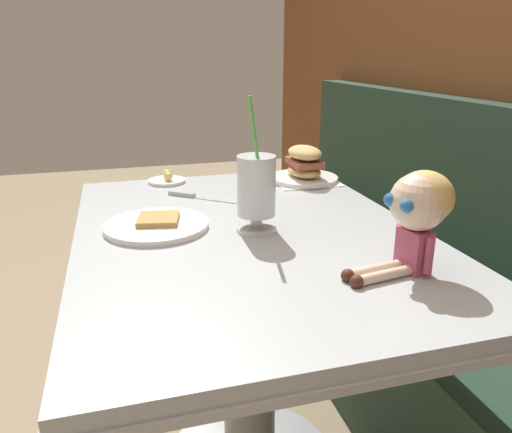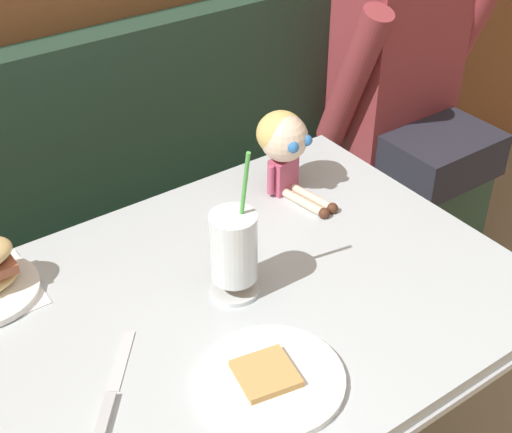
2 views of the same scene
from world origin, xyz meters
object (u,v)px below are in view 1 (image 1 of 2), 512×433
(sandwich_plate, at_px, (304,167))
(seated_doll, at_px, (418,207))
(butter_knife, at_px, (192,196))
(milkshake_glass, at_px, (256,190))
(toast_plate, at_px, (157,225))
(butter_saucer, at_px, (167,180))

(sandwich_plate, bearing_deg, seated_doll, -3.55)
(butter_knife, bearing_deg, milkshake_glass, 18.30)
(butter_knife, height_order, seated_doll, seated_doll)
(butter_knife, bearing_deg, toast_plate, -27.14)
(sandwich_plate, relative_size, seated_doll, 0.97)
(butter_saucer, bearing_deg, butter_knife, 15.62)
(butter_knife, xyz_separation_m, seated_doll, (0.61, 0.34, 0.12))
(milkshake_glass, xyz_separation_m, seated_doll, (0.29, 0.23, 0.03))
(milkshake_glass, bearing_deg, sandwich_plate, 145.59)
(butter_saucer, relative_size, butter_knife, 0.62)
(milkshake_glass, relative_size, seated_doll, 1.40)
(sandwich_plate, bearing_deg, butter_saucer, -103.48)
(butter_saucer, xyz_separation_m, butter_knife, (0.19, 0.05, -0.00))
(toast_plate, xyz_separation_m, milkshake_glass, (0.08, 0.23, 0.09))
(milkshake_glass, distance_m, butter_knife, 0.35)
(toast_plate, xyz_separation_m, seated_doll, (0.38, 0.46, 0.12))
(milkshake_glass, relative_size, butter_saucer, 2.63)
(sandwich_plate, xyz_separation_m, seated_doll, (0.70, -0.04, 0.08))
(seated_doll, bearing_deg, butter_knife, -151.18)
(toast_plate, xyz_separation_m, sandwich_plate, (-0.32, 0.50, 0.04))
(sandwich_plate, distance_m, seated_doll, 0.70)
(butter_knife, bearing_deg, seated_doll, 28.82)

